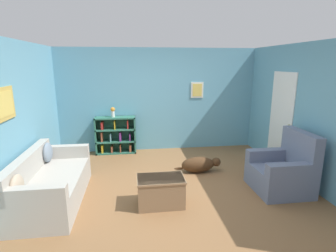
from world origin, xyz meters
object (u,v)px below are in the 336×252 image
at_px(dog, 199,164).
at_px(couch, 50,184).
at_px(vase, 113,111).
at_px(recliner_chair, 283,171).
at_px(bookshelf, 116,135).
at_px(coffee_table, 161,190).

bearing_deg(dog, couch, -162.71).
bearing_deg(vase, couch, -110.98).
bearing_deg(recliner_chair, vase, 141.88).
xyz_separation_m(couch, dog, (2.72, 0.85, -0.14)).
bearing_deg(recliner_chair, bookshelf, 141.28).
relative_size(bookshelf, vase, 4.02).
height_order(couch, vase, vase).
bearing_deg(coffee_table, recliner_chair, 5.78).
xyz_separation_m(couch, bookshelf, (0.93, 2.34, 0.14)).
relative_size(couch, bookshelf, 1.93).
bearing_deg(couch, vase, 69.02).
distance_m(couch, coffee_table, 1.82).
relative_size(couch, recliner_chair, 1.78).
bearing_deg(dog, coffee_table, -128.15).
bearing_deg(couch, coffee_table, -11.09).
height_order(bookshelf, recliner_chair, recliner_chair).
distance_m(bookshelf, vase, 0.62).
height_order(bookshelf, vase, vase).
distance_m(bookshelf, recliner_chair, 3.93).
bearing_deg(coffee_table, couch, 168.91).
xyz_separation_m(couch, coffee_table, (1.78, -0.35, -0.06)).
distance_m(couch, bookshelf, 2.52).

